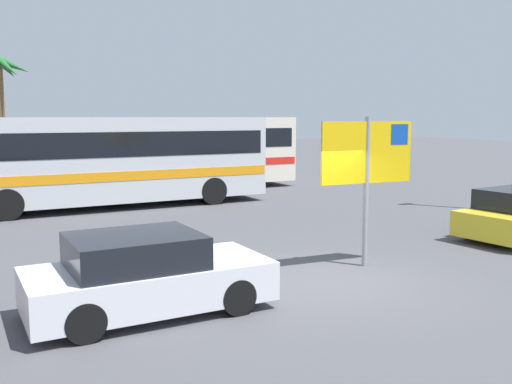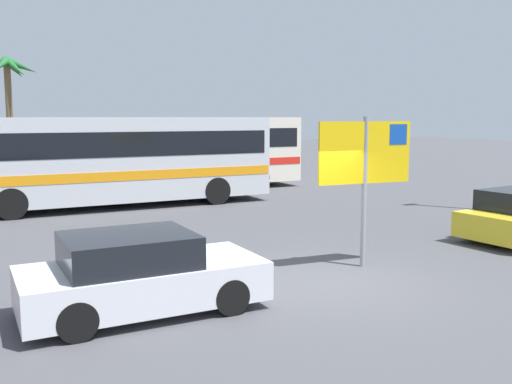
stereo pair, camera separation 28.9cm
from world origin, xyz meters
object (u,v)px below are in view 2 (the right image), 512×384
Objects in this scene: bus_front_coach at (113,157)px; bus_rear_coach at (175,149)px; car_white at (139,274)px; ferry_sign at (367,158)px.

bus_rear_coach is at bearing 44.27° from bus_front_coach.
car_white is at bearing -101.00° from bus_front_coach.
bus_rear_coach is at bearing 92.43° from ferry_sign.
bus_front_coach is 11.12m from ferry_sign.
bus_front_coach is 11.66m from car_white.
car_white is (-2.21, -11.39, -1.15)m from bus_front_coach.
car_white is (-5.10, -0.66, -1.69)m from ferry_sign.
ferry_sign is at bearing 7.00° from car_white.
bus_front_coach is at bearing -135.73° from bus_rear_coach.
ferry_sign reaches higher than bus_front_coach.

